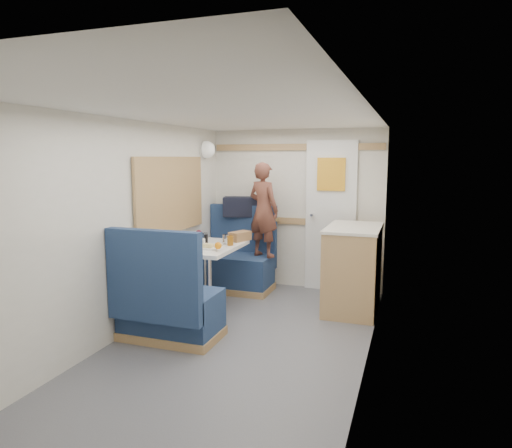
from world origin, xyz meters
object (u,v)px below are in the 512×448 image
at_px(tumbler_mid, 205,238).
at_px(beer_glass, 230,241).
at_px(cheese_block, 208,246).
at_px(orange_fruit, 218,246).
at_px(tray, 209,247).
at_px(dinette_table, 208,260).
at_px(duffel_bag, 244,207).
at_px(bench_far, 237,266).
at_px(dome_light, 207,149).
at_px(bread_loaf, 240,236).
at_px(tumbler_left, 188,244).
at_px(pepper_grinder, 206,239).
at_px(tumbler_right, 226,239).
at_px(galley_counter, 353,268).
at_px(wine_glass, 199,234).
at_px(person, 263,210).
at_px(bench_near, 168,308).
at_px(salt_grinder, 204,243).

bearing_deg(tumbler_mid, beer_glass, -10.72).
bearing_deg(cheese_block, orange_fruit, -23.94).
relative_size(tray, beer_glass, 3.06).
bearing_deg(beer_glass, dinette_table, -158.90).
distance_m(duffel_bag, tumbler_mid, 1.01).
xyz_separation_m(bench_far, dome_light, (-0.39, -0.01, 1.45)).
bearing_deg(cheese_block, bread_loaf, 75.67).
height_order(cheese_block, tumbler_left, tumbler_left).
bearing_deg(pepper_grinder, tumbler_right, 16.28).
height_order(dinette_table, beer_glass, beer_glass).
bearing_deg(tumbler_mid, cheese_block, -59.48).
relative_size(orange_fruit, beer_glass, 0.71).
xyz_separation_m(galley_counter, tumbler_left, (-1.57, -0.80, 0.31)).
height_order(wine_glass, tumbler_left, wine_glass).
bearing_deg(beer_glass, cheese_block, -118.33).
xyz_separation_m(bench_far, galley_counter, (1.47, -0.31, 0.17)).
height_order(person, tumbler_right, person).
bearing_deg(bench_near, tumbler_mid, 95.91).
distance_m(dinette_table, cheese_block, 0.27).
height_order(dome_light, cheese_block, dome_light).
relative_size(tray, tumbler_left, 3.10).
bearing_deg(dome_light, person, 0.81).
xyz_separation_m(tumbler_left, tumbler_mid, (-0.01, 0.40, 0.00)).
height_order(galley_counter, orange_fruit, galley_counter).
bearing_deg(tumbler_mid, bread_loaf, 34.38).
xyz_separation_m(duffel_bag, beer_glass, (0.23, -1.03, -0.25)).
bearing_deg(person, bench_near, 100.36).
distance_m(tumbler_left, tumbler_right, 0.47).
height_order(duffel_bag, pepper_grinder, duffel_bag).
distance_m(person, orange_fruit, 1.13).
bearing_deg(bench_near, tumbler_left, 99.28).
height_order(cheese_block, wine_glass, wine_glass).
distance_m(tray, wine_glass, 0.19).
bearing_deg(galley_counter, salt_grinder, -156.05).
bearing_deg(cheese_block, tumbler_left, -156.50).
height_order(bench_far, tumbler_left, bench_far).
distance_m(galley_counter, cheese_block, 1.59).
bearing_deg(bread_loaf, beer_glass, -90.00).
bearing_deg(salt_grinder, cheese_block, -40.11).
bearing_deg(dome_light, bench_near, -77.18).
relative_size(tumbler_left, beer_glass, 0.99).
xyz_separation_m(cheese_block, wine_glass, (-0.17, 0.14, 0.09)).
height_order(tumbler_mid, pepper_grinder, tumbler_mid).
relative_size(bench_near, orange_fruit, 14.14).
distance_m(tray, orange_fruit, 0.22).
xyz_separation_m(galley_counter, beer_glass, (-1.24, -0.46, 0.31)).
height_order(bench_near, wine_glass, bench_near).
height_order(duffel_bag, beer_glass, duffel_bag).
bearing_deg(tray, tumbler_left, -134.45).
xyz_separation_m(galley_counter, salt_grinder, (-1.47, -0.65, 0.30)).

